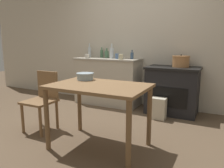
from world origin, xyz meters
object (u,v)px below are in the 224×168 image
Objects in this scene: bottle_mid_left at (132,56)px; cup_mid_right at (121,57)px; stock_pot at (181,61)px; mixing_bowl_large at (85,76)px; bottle_center at (102,53)px; stove at (172,90)px; bottle_far_left at (112,53)px; bottle_left at (107,54)px; chair at (43,99)px; flour_sack at (159,108)px; cup_right at (87,56)px; work_table at (99,94)px; bottle_center_left at (90,52)px; cup_center_right at (117,56)px.

cup_mid_right is at bearing -126.96° from bottle_mid_left.
bottle_mid_left is (-0.90, -0.00, 0.07)m from stock_pot.
mixing_bowl_large is 1.86m from bottle_center.
stove is 3.12× the size of bottle_far_left.
stock_pot is at bearing -2.44° from bottle_left.
bottle_center is at bearing 152.80° from bottle_far_left.
stock_pot reaches higher than chair.
stove is at bearing -4.65° from bottle_left.
chair is 2.91× the size of bottle_far_left.
bottle_left is at bearing 108.85° from mixing_bowl_large.
flour_sack is 1.17m from cup_mid_right.
cup_mid_right is (-0.81, 0.26, 0.80)m from flour_sack.
bottle_far_left reaches higher than stove.
stock_pot is 1.66m from bottle_center.
bottle_center is 2.12× the size of cup_mid_right.
bottle_far_left is 0.50m from cup_right.
work_table is at bearing -64.30° from bottle_left.
bottle_center is at bearing 156.84° from flour_sack.
mixing_bowl_large is 0.79× the size of bottle_far_left.
bottle_center_left reaches higher than cup_right.
cup_right is (-0.86, 1.35, 0.15)m from mixing_bowl_large.
chair is at bearing -172.90° from mixing_bowl_large.
stock_pot is (0.60, 1.75, 0.27)m from work_table.
bottle_far_left is 1.36× the size of bottle_center.
bottle_left is 0.67× the size of bottle_center_left.
bottle_center is at bearing 151.78° from bottle_left.
bottle_far_left is 1.48× the size of bottle_left.
bottle_far_left is at bearing 157.57° from cup_center_right.
cup_right is (-0.74, -0.00, -0.01)m from cup_mid_right.
bottle_center_left is 0.95m from cup_mid_right.
bottle_center reaches higher than cup_right.
chair is at bearing -133.35° from stove.
cup_center_right is 0.62m from cup_right.
bottle_left is (0.13, 1.70, 0.55)m from chair.
bottle_far_left is at bearing 147.00° from cup_mid_right.
cup_center_right is (-1.07, -0.02, 0.56)m from stove.
work_table is at bearing -108.95° from stock_pot.
bottle_center_left reaches higher than stock_pot.
bottle_far_left reaches higher than bottle_center.
bottle_left reaches higher than work_table.
bottle_far_left reaches higher than stock_pot.
flour_sack is at bearing 74.26° from work_table.
work_table is 11.29× the size of cup_mid_right.
chair is at bearing -105.13° from cup_center_right.
bottle_center_left is at bearing -174.65° from bottle_center.
cup_center_right reaches higher than work_table.
bottle_mid_left reaches higher than mixing_bowl_large.
bottle_mid_left is 0.24m from cup_mid_right.
bottle_center_left reaches higher than cup_center_right.
bottle_left reaches higher than flour_sack.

